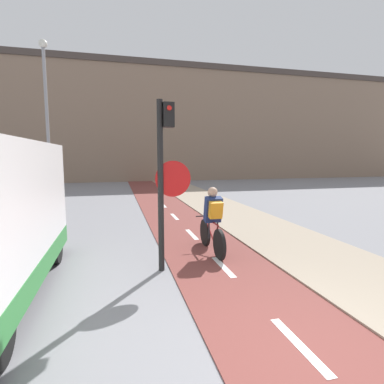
# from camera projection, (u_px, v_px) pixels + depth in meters

# --- Properties ---
(ground_plane) EXTENTS (120.00, 120.00, 0.00)m
(ground_plane) POSITION_uv_depth(u_px,v_px,m) (329.00, 378.00, 2.94)
(ground_plane) COLOR gray
(bike_lane) EXTENTS (2.05, 60.00, 0.02)m
(bike_lane) POSITION_uv_depth(u_px,v_px,m) (329.00, 376.00, 2.94)
(bike_lane) COLOR brown
(bike_lane) RESTS_ON ground_plane
(building_row_background) EXTENTS (60.00, 5.20, 10.15)m
(building_row_background) POSITION_uv_depth(u_px,v_px,m) (137.00, 124.00, 27.33)
(building_row_background) COLOR #89705B
(building_row_background) RESTS_ON ground_plane
(traffic_light_pole) EXTENTS (0.67, 0.25, 3.17)m
(traffic_light_pole) POSITION_uv_depth(u_px,v_px,m) (165.00, 167.00, 5.49)
(traffic_light_pole) COLOR black
(traffic_light_pole) RESTS_ON ground_plane
(street_lamp_far) EXTENTS (0.36, 0.36, 7.20)m
(street_lamp_far) POSITION_uv_depth(u_px,v_px,m) (46.00, 106.00, 13.30)
(street_lamp_far) COLOR gray
(street_lamp_far) RESTS_ON ground_plane
(cyclist_near) EXTENTS (0.46, 1.68, 1.48)m
(cyclist_near) POSITION_uv_depth(u_px,v_px,m) (213.00, 222.00, 6.64)
(cyclist_near) COLOR black
(cyclist_near) RESTS_ON ground_plane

